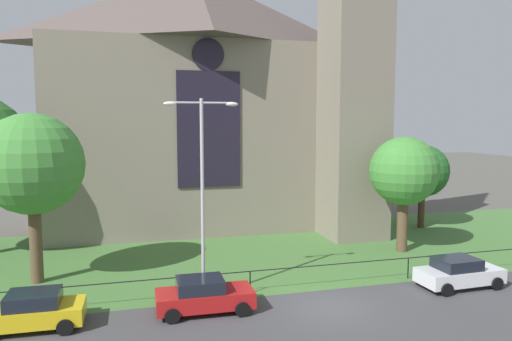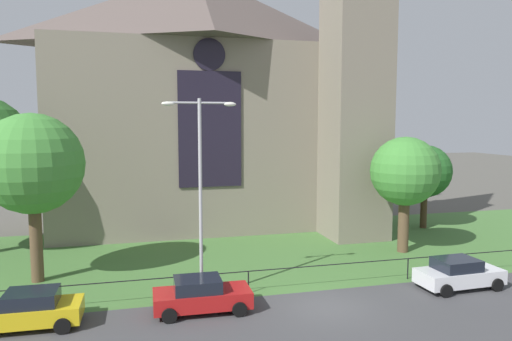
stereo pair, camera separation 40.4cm
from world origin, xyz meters
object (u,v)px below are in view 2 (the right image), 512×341
at_px(streetlamp_near, 200,175).
at_px(parked_car_yellow, 28,310).
at_px(tree_right_near, 405,172).
at_px(church_building, 209,96).
at_px(parked_car_red, 201,295).
at_px(tree_right_far, 425,172).
at_px(tree_left_near, 32,164).
at_px(parked_car_white, 459,274).

xyz_separation_m(streetlamp_near, parked_car_yellow, (-7.19, -1.46, -5.07)).
bearing_deg(tree_right_near, church_building, 131.32).
distance_m(streetlamp_near, parked_car_red, 5.31).
bearing_deg(parked_car_yellow, streetlamp_near, -167.07).
relative_size(tree_right_far, streetlamp_near, 0.69).
height_order(church_building, tree_left_near, church_building).
height_order(parked_car_red, parked_car_white, same).
bearing_deg(church_building, parked_car_red, -100.11).
xyz_separation_m(tree_right_far, tree_right_near, (-5.30, -5.77, 0.69)).
xyz_separation_m(tree_left_near, streetlamp_near, (7.89, -4.56, -0.28)).
xyz_separation_m(church_building, tree_right_near, (10.49, -11.94, -5.18)).
relative_size(church_building, parked_car_red, 6.13).
relative_size(church_building, streetlamp_near, 2.80).
relative_size(parked_car_yellow, parked_car_white, 1.00).
bearing_deg(parked_car_yellow, church_building, -117.72).
xyz_separation_m(tree_right_far, streetlamp_near, (-18.84, -10.70, 1.41)).
relative_size(tree_right_near, streetlamp_near, 0.79).
bearing_deg(parked_car_red, streetlamp_near, 82.64).
relative_size(church_building, parked_car_white, 6.10).
relative_size(church_building, tree_right_near, 3.55).
bearing_deg(parked_car_red, parked_car_white, 0.28).
height_order(tree_left_near, parked_car_yellow, tree_left_near).
bearing_deg(tree_right_far, parked_car_white, -116.74).
distance_m(tree_left_near, parked_car_red, 11.16).
xyz_separation_m(streetlamp_near, parked_car_red, (-0.23, -1.54, -5.07)).
height_order(tree_right_near, parked_car_red, tree_right_near).
height_order(tree_right_far, tree_left_near, tree_left_near).
bearing_deg(church_building, parked_car_yellow, -119.19).
relative_size(streetlamp_near, parked_car_white, 2.18).
height_order(church_building, tree_right_near, church_building).
relative_size(streetlamp_near, parked_car_yellow, 2.19).
xyz_separation_m(church_building, parked_car_yellow, (-10.24, -18.32, -9.53)).
xyz_separation_m(church_building, tree_right_far, (15.79, -6.16, -5.87)).
xyz_separation_m(parked_car_yellow, parked_car_white, (19.75, -0.31, 0.00)).
distance_m(church_building, streetlamp_near, 17.71).
height_order(parked_car_yellow, parked_car_red, same).
relative_size(tree_right_near, parked_car_yellow, 1.72).
bearing_deg(church_building, tree_left_near, -131.65).
distance_m(church_building, parked_car_yellow, 23.05).
bearing_deg(tree_right_far, tree_left_near, -167.07).
relative_size(parked_car_red, parked_car_white, 1.00).
xyz_separation_m(tree_right_far, tree_left_near, (-26.74, -6.14, 1.69)).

